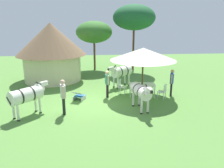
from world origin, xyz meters
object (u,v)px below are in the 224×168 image
object	(u,v)px
guest_beside_umbrella	(172,80)
zebra_by_umbrella	(141,92)
guest_behind_table	(107,82)
zebra_nearest_camera	(27,95)
patio_chair_near_hut	(121,86)
acacia_tree_right_background	(94,32)
zebra_toward_hut	(121,72)
thatched_hut	(51,49)
standing_watcher	(63,94)
patio_dining_table	(142,85)
shade_umbrella	(143,54)
acacia_tree_left_background	(134,17)
patio_chair_near_lawn	(163,91)
striped_lounge_chair	(79,96)

from	to	relation	value
guest_beside_umbrella	zebra_by_umbrella	world-z (taller)	guest_beside_umbrella
guest_behind_table	zebra_nearest_camera	bearing A→B (deg)	111.39
patio_chair_near_hut	acacia_tree_right_background	xyz separation A→B (m)	(-1.55, 7.32, 2.88)
guest_behind_table	zebra_toward_hut	size ratio (longest dim) A/B	0.90
thatched_hut	zebra_nearest_camera	bearing A→B (deg)	-90.89
guest_behind_table	zebra_toward_hut	world-z (taller)	guest_behind_table
zebra_nearest_camera	standing_watcher	bearing A→B (deg)	43.46
guest_beside_umbrella	thatched_hut	bearing A→B (deg)	82.31
patio_dining_table	standing_watcher	bearing A→B (deg)	-150.80
patio_dining_table	acacia_tree_right_background	distance (m)	8.74
patio_dining_table	acacia_tree_right_background	xyz separation A→B (m)	(-2.75, 7.83, 2.74)
guest_beside_umbrella	shade_umbrella	bearing A→B (deg)	107.41
patio_chair_near_hut	zebra_by_umbrella	size ratio (longest dim) A/B	0.43
shade_umbrella	patio_chair_near_hut	xyz separation A→B (m)	(-1.20, 0.51, -2.02)
guest_behind_table	acacia_tree_left_background	distance (m)	8.45
patio_chair_near_lawn	acacia_tree_left_background	xyz separation A→B (m)	(-0.41, 7.74, 4.12)
guest_beside_umbrella	zebra_toward_hut	size ratio (longest dim) A/B	0.91
thatched_hut	shade_umbrella	size ratio (longest dim) A/B	1.33
standing_watcher	acacia_tree_left_background	bearing A→B (deg)	138.49
guest_behind_table	acacia_tree_left_background	world-z (taller)	acacia_tree_left_background
guest_beside_umbrella	zebra_nearest_camera	world-z (taller)	guest_beside_umbrella
patio_chair_near_hut	patio_chair_near_lawn	world-z (taller)	same
shade_umbrella	zebra_toward_hut	bearing A→B (deg)	115.32
patio_chair_near_hut	guest_beside_umbrella	xyz separation A→B (m)	(2.96, -0.66, 0.46)
zebra_by_umbrella	patio_dining_table	bearing A→B (deg)	-115.03
guest_beside_umbrella	zebra_nearest_camera	xyz separation A→B (m)	(-7.83, -2.31, 0.05)
zebra_by_umbrella	acacia_tree_right_background	world-z (taller)	acacia_tree_right_background
standing_watcher	acacia_tree_left_background	world-z (taller)	acacia_tree_left_background
standing_watcher	zebra_toward_hut	world-z (taller)	standing_watcher
striped_lounge_chair	acacia_tree_left_background	size ratio (longest dim) A/B	0.17
shade_umbrella	striped_lounge_chair	world-z (taller)	shade_umbrella
patio_dining_table	zebra_nearest_camera	size ratio (longest dim) A/B	0.92
patio_chair_near_lawn	zebra_toward_hut	world-z (taller)	zebra_toward_hut
striped_lounge_chair	standing_watcher	bearing A→B (deg)	-85.06
thatched_hut	acacia_tree_right_background	distance (m)	4.87
patio_chair_near_lawn	standing_watcher	size ratio (longest dim) A/B	0.51
standing_watcher	acacia_tree_right_background	bearing A→B (deg)	157.58
zebra_toward_hut	shade_umbrella	bearing A→B (deg)	167.88
zebra_toward_hut	guest_beside_umbrella	bearing A→B (deg)	-167.11
striped_lounge_chair	zebra_nearest_camera	distance (m)	3.17
shade_umbrella	patio_dining_table	size ratio (longest dim) A/B	2.35
zebra_toward_hut	acacia_tree_left_background	distance (m)	6.29
guest_behind_table	zebra_nearest_camera	world-z (taller)	guest_behind_table
shade_umbrella	thatched_hut	bearing A→B (deg)	144.03
guest_beside_umbrella	zebra_by_umbrella	xyz separation A→B (m)	(-2.29, -2.05, -0.01)
thatched_hut	patio_dining_table	bearing A→B (deg)	-35.97
thatched_hut	patio_chair_near_hut	distance (m)	6.37
zebra_toward_hut	acacia_tree_left_background	size ratio (longest dim) A/B	0.31
acacia_tree_right_background	patio_chair_near_lawn	bearing A→B (deg)	-65.87
thatched_hut	acacia_tree_left_background	xyz separation A→B (m)	(6.64, 2.69, 2.30)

